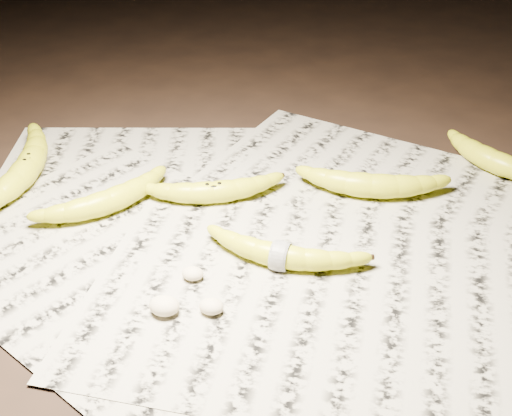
% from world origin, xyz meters
% --- Properties ---
extents(ground, '(3.00, 3.00, 0.00)m').
position_xyz_m(ground, '(0.00, 0.00, 0.00)').
color(ground, black).
rests_on(ground, ground).
extents(newspaper_patch, '(0.90, 0.70, 0.01)m').
position_xyz_m(newspaper_patch, '(-0.04, 0.01, 0.00)').
color(newspaper_patch, '#A49F8D').
rests_on(newspaper_patch, ground).
extents(banana_left_a, '(0.10, 0.24, 0.04)m').
position_xyz_m(banana_left_a, '(-0.38, 0.07, 0.03)').
color(banana_left_a, yellow).
rests_on(banana_left_a, newspaper_patch).
extents(banana_left_b, '(0.16, 0.18, 0.04)m').
position_xyz_m(banana_left_b, '(-0.22, 0.01, 0.03)').
color(banana_left_b, yellow).
rests_on(banana_left_b, newspaper_patch).
extents(banana_center, '(0.19, 0.12, 0.03)m').
position_xyz_m(banana_center, '(-0.08, 0.07, 0.02)').
color(banana_center, yellow).
rests_on(banana_center, newspaper_patch).
extents(banana_taped, '(0.20, 0.07, 0.03)m').
position_xyz_m(banana_taped, '(0.04, -0.05, 0.02)').
color(banana_taped, yellow).
rests_on(banana_taped, newspaper_patch).
extents(banana_upper_a, '(0.20, 0.08, 0.04)m').
position_xyz_m(banana_upper_a, '(0.14, 0.14, 0.03)').
color(banana_upper_a, yellow).
rests_on(banana_upper_a, newspaper_patch).
extents(banana_upper_b, '(0.18, 0.15, 0.04)m').
position_xyz_m(banana_upper_b, '(0.32, 0.26, 0.03)').
color(banana_upper_b, yellow).
rests_on(banana_upper_b, newspaper_patch).
extents(measuring_tape, '(0.01, 0.04, 0.04)m').
position_xyz_m(measuring_tape, '(0.04, -0.05, 0.02)').
color(measuring_tape, white).
rests_on(measuring_tape, newspaper_patch).
extents(flesh_chunk_a, '(0.04, 0.03, 0.02)m').
position_xyz_m(flesh_chunk_a, '(-0.07, -0.17, 0.02)').
color(flesh_chunk_a, beige).
rests_on(flesh_chunk_a, newspaper_patch).
extents(flesh_chunk_b, '(0.03, 0.02, 0.02)m').
position_xyz_m(flesh_chunk_b, '(-0.06, -0.11, 0.02)').
color(flesh_chunk_b, beige).
rests_on(flesh_chunk_b, newspaper_patch).
extents(flesh_chunk_c, '(0.03, 0.02, 0.02)m').
position_xyz_m(flesh_chunk_c, '(-0.02, -0.16, 0.02)').
color(flesh_chunk_c, beige).
rests_on(flesh_chunk_c, newspaper_patch).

